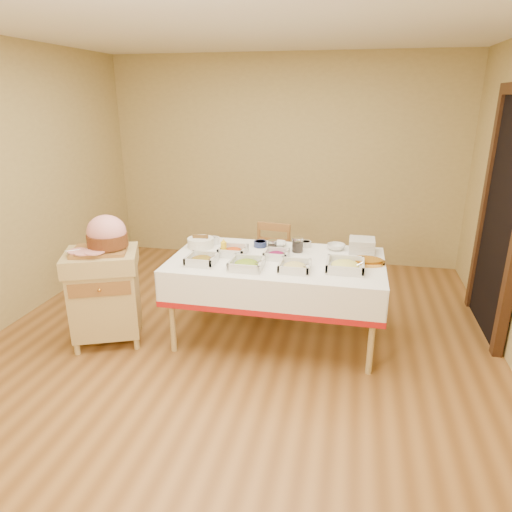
{
  "coord_description": "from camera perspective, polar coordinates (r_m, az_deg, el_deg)",
  "views": [
    {
      "loc": [
        0.9,
        -3.36,
        2.08
      ],
      "look_at": [
        0.14,
        0.2,
        0.81
      ],
      "focal_mm": 32.0,
      "sensor_mm": 36.0,
      "label": 1
    }
  ],
  "objects": [
    {
      "name": "dining_chair",
      "position": [
        4.73,
        1.73,
        -1.07
      ],
      "size": [
        0.42,
        0.41,
        0.85
      ],
      "color": "olive",
      "rests_on": "ground"
    },
    {
      "name": "small_bowl_left",
      "position": [
        4.35,
        -5.43,
        1.98
      ],
      "size": [
        0.13,
        0.13,
        0.06
      ],
      "color": "silver",
      "rests_on": "dining_table"
    },
    {
      "name": "serving_dish_a",
      "position": [
        3.84,
        -6.81,
        -0.44
      ],
      "size": [
        0.24,
        0.24,
        0.11
      ],
      "color": "silver",
      "rests_on": "dining_table"
    },
    {
      "name": "serving_dish_d",
      "position": [
        3.74,
        11.08,
        -1.16
      ],
      "size": [
        0.3,
        0.3,
        0.11
      ],
      "color": "silver",
      "rests_on": "dining_table"
    },
    {
      "name": "bowl_small_imported",
      "position": [
        4.23,
        9.96,
        1.13
      ],
      "size": [
        0.19,
        0.19,
        0.05
      ],
      "primitive_type": "imported",
      "rotation": [
        0.0,
        0.0,
        0.17
      ],
      "color": "silver",
      "rests_on": "dining_table"
    },
    {
      "name": "serving_dish_e",
      "position": [
        4.03,
        -2.9,
        0.64
      ],
      "size": [
        0.24,
        0.23,
        0.11
      ],
      "color": "silver",
      "rests_on": "dining_table"
    },
    {
      "name": "ham_on_board",
      "position": [
        4.04,
        -18.28,
        2.39
      ],
      "size": [
        0.47,
        0.45,
        0.31
      ],
      "color": "olive",
      "rests_on": "butcher_cart"
    },
    {
      "name": "dining_table",
      "position": [
        3.99,
        2.6,
        -2.53
      ],
      "size": [
        1.82,
        1.02,
        0.76
      ],
      "color": "tan",
      "rests_on": "ground"
    },
    {
      "name": "bowl_white_imported",
      "position": [
        4.27,
        2.71,
        1.5
      ],
      "size": [
        0.19,
        0.19,
        0.04
      ],
      "primitive_type": "imported",
      "rotation": [
        0.0,
        0.0,
        0.16
      ],
      "color": "silver",
      "rests_on": "dining_table"
    },
    {
      "name": "serving_dish_b",
      "position": [
        3.71,
        -1.19,
        -1.01
      ],
      "size": [
        0.27,
        0.27,
        0.11
      ],
      "color": "silver",
      "rests_on": "dining_table"
    },
    {
      "name": "small_bowl_mid",
      "position": [
        4.25,
        0.55,
        1.56
      ],
      "size": [
        0.12,
        0.12,
        0.05
      ],
      "color": "navy",
      "rests_on": "dining_table"
    },
    {
      "name": "room_shell",
      "position": [
        3.56,
        -2.84,
        6.61
      ],
      "size": [
        5.0,
        5.0,
        5.0
      ],
      "color": "#8F5D2C",
      "rests_on": "ground"
    },
    {
      "name": "preserve_jar_right",
      "position": [
        4.11,
        5.21,
        1.34
      ],
      "size": [
        0.11,
        0.11,
        0.13
      ],
      "color": "silver",
      "rests_on": "dining_table"
    },
    {
      "name": "brass_platter",
      "position": [
        3.93,
        13.67,
        -0.64
      ],
      "size": [
        0.3,
        0.22,
        0.04
      ],
      "color": "gold",
      "rests_on": "dining_table"
    },
    {
      "name": "serving_dish_f",
      "position": [
        3.95,
        2.55,
        0.2
      ],
      "size": [
        0.21,
        0.2,
        0.1
      ],
      "color": "silver",
      "rests_on": "dining_table"
    },
    {
      "name": "mustard_bottle",
      "position": [
        3.99,
        -4.05,
        0.97
      ],
      "size": [
        0.05,
        0.05,
        0.16
      ],
      "color": "yellow",
      "rests_on": "dining_table"
    },
    {
      "name": "plate_stack",
      "position": [
        4.2,
        13.08,
        1.3
      ],
      "size": [
        0.22,
        0.22,
        0.12
      ],
      "color": "silver",
      "rests_on": "dining_table"
    },
    {
      "name": "butcher_cart",
      "position": [
        4.2,
        -18.39,
        -4.23
      ],
      "size": [
        0.74,
        0.69,
        0.84
      ],
      "color": "tan",
      "rests_on": "ground"
    },
    {
      "name": "serving_dish_c",
      "position": [
        3.68,
        4.85,
        -1.31
      ],
      "size": [
        0.25,
        0.25,
        0.1
      ],
      "color": "silver",
      "rests_on": "dining_table"
    },
    {
      "name": "bread_basket",
      "position": [
        4.26,
        -6.94,
        1.7
      ],
      "size": [
        0.24,
        0.24,
        0.11
      ],
      "color": "silver",
      "rests_on": "dining_table"
    },
    {
      "name": "preserve_jar_left",
      "position": [
        4.1,
        2.05,
        1.2
      ],
      "size": [
        0.09,
        0.09,
        0.11
      ],
      "color": "silver",
      "rests_on": "dining_table"
    },
    {
      "name": "small_bowl_right",
      "position": [
        4.27,
        6.24,
        1.54
      ],
      "size": [
        0.1,
        0.1,
        0.05
      ],
      "color": "silver",
      "rests_on": "dining_table"
    },
    {
      "name": "doorway",
      "position": [
        4.56,
        28.52,
        4.65
      ],
      "size": [
        0.09,
        1.1,
        2.2
      ],
      "color": "black",
      "rests_on": "ground"
    }
  ]
}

